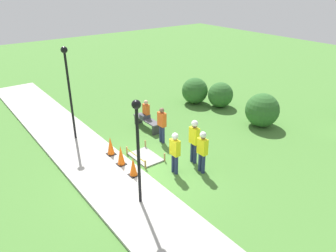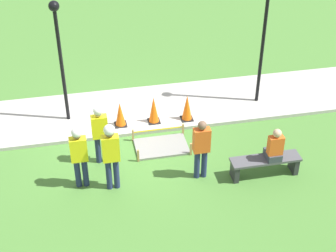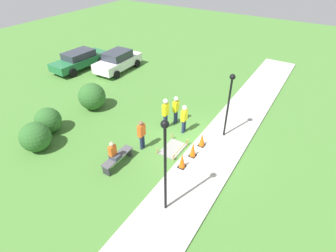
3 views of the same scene
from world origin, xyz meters
TOP-DOWN VIEW (x-y plane):
  - ground_plane at (0.00, 0.00)m, footprint 60.00×60.00m
  - sidewalk at (0.00, -1.23)m, footprint 28.00×2.46m
  - wet_concrete_patch at (-0.99, 0.68)m, footprint 1.44×0.97m
  - traffic_cone_near_patch at (-1.94, -0.38)m, footprint 0.34×0.34m
  - traffic_cone_far_patch at (-0.99, -0.44)m, footprint 0.34×0.34m
  - traffic_cone_sidewalk_edge at (-0.04, -0.46)m, footprint 0.34×0.34m
  - park_bench at (-3.29, 2.30)m, footprint 1.74×0.44m
  - person_seated_on_bench at (-3.45, 2.35)m, footprint 0.36×0.44m
  - worker_supervisor at (0.45, 2.03)m, footprint 0.40×0.26m
  - worker_assistant at (0.61, 0.95)m, footprint 0.40×0.24m
  - worker_trainee at (1.17, 1.80)m, footprint 0.40×0.24m
  - bystander_in_orange_shirt at (-1.71, 2.05)m, footprint 0.40×0.22m
  - lamppost_near at (1.39, -1.08)m, footprint 0.28×0.28m
  - lamppost_far at (-4.24, -0.95)m, footprint 0.28×0.28m
  - shrub_rounded_near at (-0.18, 7.00)m, footprint 1.65×1.65m
  - shrub_rounded_mid at (-4.54, 6.46)m, footprint 1.50×1.50m
  - shrub_rounded_far at (-3.23, 7.23)m, footprint 1.41×1.41m

SIDE VIEW (x-z plane):
  - ground_plane at x=0.00m, z-range 0.00..0.00m
  - wet_concrete_patch at x=-0.99m, z-range -0.14..0.22m
  - sidewalk at x=0.00m, z-range 0.00..0.10m
  - park_bench at x=-3.29m, z-range 0.10..0.61m
  - traffic_cone_sidewalk_edge at x=-0.04m, z-range 0.10..0.82m
  - traffic_cone_near_patch at x=-1.94m, z-range 0.10..0.88m
  - traffic_cone_far_patch at x=-0.99m, z-range 0.10..0.90m
  - shrub_rounded_far at x=-3.23m, z-range 0.00..1.41m
  - shrub_rounded_mid at x=-4.54m, z-range 0.00..1.50m
  - shrub_rounded_near at x=-0.18m, z-range 0.00..1.65m
  - person_seated_on_bench at x=-3.45m, z-range 0.42..1.31m
  - bystander_in_orange_shirt at x=-1.71m, z-range 0.10..1.75m
  - worker_assistant at x=0.61m, z-range 0.15..1.82m
  - worker_trainee at x=1.17m, z-range 0.15..1.84m
  - worker_supervisor at x=0.45m, z-range 0.18..2.01m
  - lamppost_near at x=1.39m, z-range 0.68..4.20m
  - lamppost_far at x=-4.24m, z-range 0.72..4.83m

